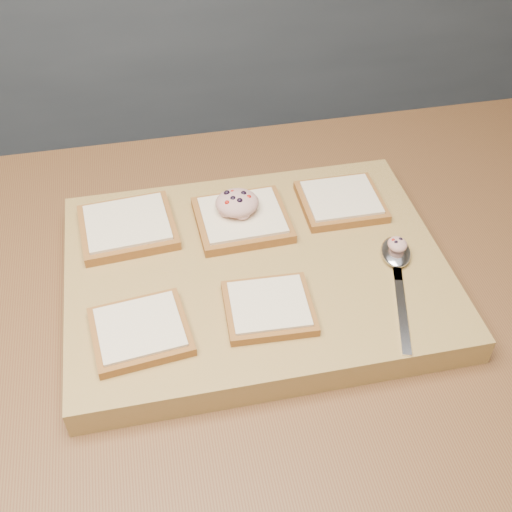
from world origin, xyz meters
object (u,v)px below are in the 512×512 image
Objects in this scene: spoon at (397,260)px; tuna_salad_dollop at (237,203)px; bread_far_center at (242,219)px; cutting_board at (256,273)px.

tuna_salad_dollop is at bearing 145.89° from spoon.
bread_far_center is 2.15× the size of tuna_salad_dollop.
bread_far_center is (-0.00, 0.08, 0.03)m from cutting_board.
bread_far_center is at bearing 146.97° from spoon.
spoon is at bearing -33.03° from bread_far_center.
cutting_board is at bearing 168.00° from spoon.
bread_far_center is at bearing -58.23° from tuna_salad_dollop.
bread_far_center reaches higher than spoon.
bread_far_center reaches higher than cutting_board.
spoon is at bearing -12.00° from cutting_board.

